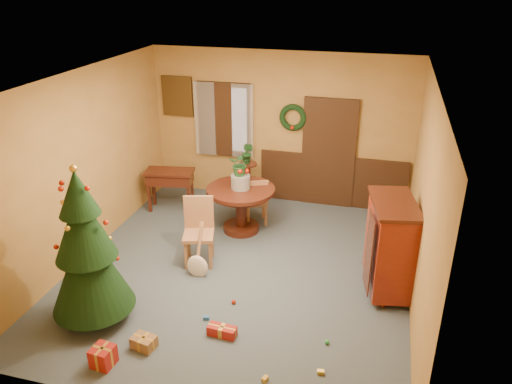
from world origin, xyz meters
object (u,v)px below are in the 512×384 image
(chair_near, at_px, (199,228))
(sideboard, at_px, (390,244))
(christmas_tree, at_px, (86,250))
(writing_desk, at_px, (170,180))
(dining_table, at_px, (241,201))

(chair_near, relative_size, sideboard, 0.76)
(christmas_tree, xyz_separation_m, writing_desk, (-0.36, 3.28, -0.43))
(writing_desk, xyz_separation_m, sideboard, (4.03, -1.65, 0.15))
(christmas_tree, bearing_deg, writing_desk, 96.25)
(writing_desk, bearing_deg, chair_near, -53.39)
(writing_desk, bearing_deg, sideboard, -22.27)
(dining_table, distance_m, christmas_tree, 3.07)
(christmas_tree, distance_m, writing_desk, 3.33)
(dining_table, relative_size, chair_near, 1.11)
(writing_desk, height_order, sideboard, sideboard)
(dining_table, relative_size, christmas_tree, 0.54)
(dining_table, height_order, christmas_tree, christmas_tree)
(dining_table, distance_m, sideboard, 2.76)
(chair_near, bearing_deg, sideboard, -1.17)
(dining_table, height_order, sideboard, sideboard)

